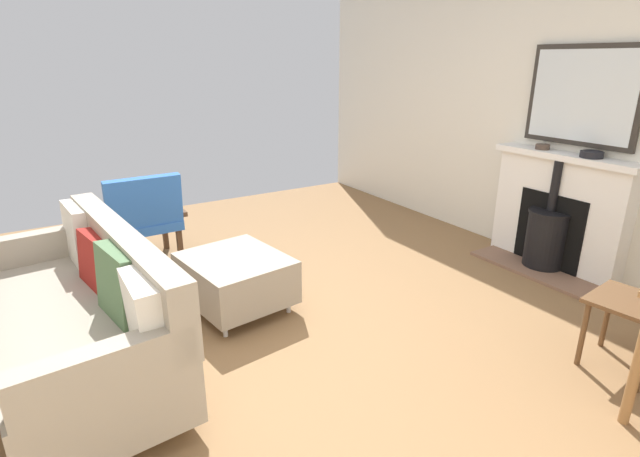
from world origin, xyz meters
The scene contains 9 objects.
ground_plane centered at (0.00, 0.00, 0.00)m, with size 5.61×6.25×0.01m, color olive.
wall_left centered at (-2.81, 0.00, 1.44)m, with size 0.12×6.25×2.89m, color silver.
fireplace centered at (-2.62, 0.39, 0.44)m, with size 0.50×1.22×1.00m.
mirror_over_mantel centered at (-2.72, 0.39, 1.45)m, with size 0.04×0.93×0.78m.
mantel_bowl_near centered at (-2.63, 0.17, 1.03)m, with size 0.12×0.12×0.04m.
mantel_bowl_far centered at (-2.63, 0.60, 1.03)m, with size 0.17×0.17×0.05m.
sofa centered at (1.02, -0.08, 0.37)m, with size 0.96×1.90×0.83m.
ottoman centered at (0.00, -0.34, 0.25)m, with size 0.73×0.81×0.40m.
armchair_accent centered at (0.37, -1.46, 0.47)m, with size 0.69×0.60×0.84m.
Camera 1 is at (1.15, 2.68, 1.73)m, focal length 27.20 mm.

